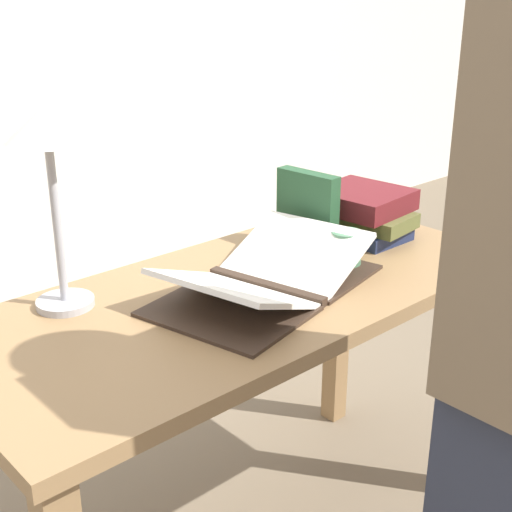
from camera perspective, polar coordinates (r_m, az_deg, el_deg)
name	(u,v)px	position (r m, az deg, el deg)	size (l,w,h in m)	color
reading_desk	(246,335)	(1.66, -0.77, -6.30)	(1.33, 0.61, 0.74)	#937047
open_book	(266,278)	(1.59, 0.83, -1.81)	(0.60, 0.42, 0.10)	#38281E
book_stack_tall	(361,212)	(1.94, 8.39, 3.52)	(0.24, 0.29, 0.13)	#1E284C
book_standing_upright	(307,210)	(1.84, 4.12, 3.68)	(0.05, 0.18, 0.20)	#234C2D
reading_lamp	(49,149)	(1.48, -16.24, 8.25)	(0.17, 0.17, 0.43)	#ADADB2
coffee_mug	(345,249)	(1.74, 7.16, 0.55)	(0.10, 0.08, 0.09)	#4C7F5B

